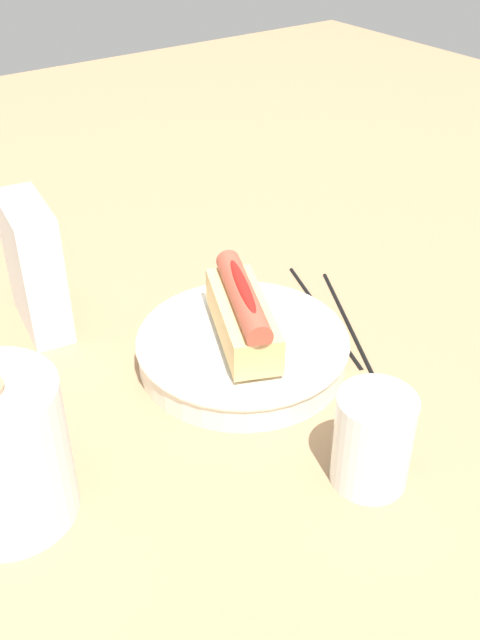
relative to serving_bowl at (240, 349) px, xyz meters
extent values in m
plane|color=#9E7A56|center=(0.01, 0.00, -0.02)|extent=(2.40, 2.40, 0.00)
cylinder|color=silver|center=(0.00, 0.00, 0.00)|extent=(0.22, 0.22, 0.03)
torus|color=silver|center=(0.00, 0.00, 0.01)|extent=(0.23, 0.23, 0.01)
cube|color=#DBB270|center=(0.00, 0.00, 0.04)|extent=(0.16, 0.10, 0.04)
cylinder|color=#B24C38|center=(0.00, 0.00, 0.06)|extent=(0.15, 0.08, 0.03)
ellipsoid|color=red|center=(0.00, 0.00, 0.08)|extent=(0.11, 0.05, 0.01)
cylinder|color=white|center=(-0.20, 0.00, 0.03)|extent=(0.07, 0.07, 0.09)
cylinder|color=silver|center=(-0.20, 0.00, 0.01)|extent=(0.06, 0.06, 0.05)
cylinder|color=white|center=(-0.05, 0.27, 0.05)|extent=(0.11, 0.11, 0.13)
cube|color=white|center=(0.20, 0.14, 0.06)|extent=(0.12, 0.06, 0.15)
cylinder|color=black|center=(0.02, -0.13, -0.02)|extent=(0.21, 0.08, 0.01)
cylinder|color=black|center=(-0.01, -0.15, -0.02)|extent=(0.20, 0.10, 0.01)
camera|label=1|loc=(-0.50, 0.36, 0.46)|focal=40.64mm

